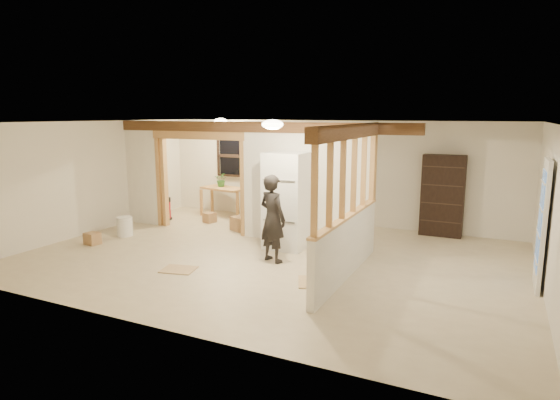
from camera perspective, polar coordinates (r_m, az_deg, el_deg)
The scene contains 30 objects.
floor at distance 8.85m, azimuth -1.18°, elevation -7.02°, with size 9.00×6.50×0.01m, color #C7B694.
ceiling at distance 8.44m, azimuth -1.25°, elevation 9.42°, with size 9.00×6.50×0.01m, color white.
wall_back at distance 11.52m, azimuth 6.04°, elevation 3.41°, with size 9.00×0.01×2.50m, color silver.
wall_front at distance 5.89m, azimuth -15.52°, elevation -3.70°, with size 9.00×0.01×2.50m, color silver.
wall_left at distance 11.29m, azimuth -22.13°, elevation 2.55°, with size 0.01×6.50×2.50m, color silver.
wall_right at distance 7.71m, azimuth 30.27°, elevation -1.46°, with size 0.01×6.50×2.50m, color silver.
partition_left_stub at distance 11.82m, azimuth -16.38°, elevation 3.22°, with size 0.90×0.12×2.50m, color white.
partition_center at distance 9.55m, azimuth 3.08°, elevation 2.00°, with size 2.80×0.12×2.50m, color white.
doorway_frame at distance 10.82m, azimuth -9.78°, elevation 2.05°, with size 2.46×0.14×2.20m, color tan.
header_beam_back at distance 9.97m, azimuth -3.33°, elevation 8.87°, with size 7.00×0.18×0.22m, color brown.
header_beam_right at distance 7.48m, azimuth 8.50°, elevation 8.26°, with size 0.18×3.30×0.22m, color brown.
pony_wall at distance 7.78m, azimuth 8.13°, elevation -5.72°, with size 0.12×3.20×1.00m, color white.
stud_partition at distance 7.54m, azimuth 8.35°, elevation 2.78°, with size 0.14×3.20×1.32m, color tan.
window_back at distance 12.52m, azimuth -5.41°, elevation 5.36°, with size 1.12×0.10×1.10m, color black.
french_door at distance 8.14m, azimuth 29.33°, elevation -2.61°, with size 0.12×0.86×2.00m, color white.
ceiling_dome_main at distance 7.86m, azimuth -0.92°, elevation 9.20°, with size 0.36×0.36×0.16m, color #FFEABF.
ceiling_dome_util at distance 11.68m, azimuth -7.26°, elevation 9.53°, with size 0.32×0.32×0.14m, color #FFEABF.
hanging_bulb at distance 10.83m, azimuth -6.98°, elevation 7.88°, with size 0.07×0.07×0.07m, color #FFD88C.
refrigerator at distance 9.28m, azimuth 0.88°, elevation -0.07°, with size 0.79×0.77×1.92m, color white.
woman at distance 8.42m, azimuth -0.92°, elevation -2.27°, with size 0.58×0.38×1.60m, color black.
work_table at distance 12.40m, azimuth -6.81°, elevation -0.19°, with size 1.20×0.60×0.76m, color tan.
potted_plant at distance 12.43m, azimuth -7.13°, elevation 2.49°, with size 0.34×0.29×0.38m, color #3B7431.
shop_vac at distance 12.22m, azimuth -14.07°, elevation -1.03°, with size 0.44×0.44×0.57m, color #9E0B14.
bookshelf at distance 10.78m, azimuth 19.20°, elevation 0.48°, with size 0.89×0.30×1.79m, color black.
bucket at distance 10.86m, azimuth -18.39°, elevation -3.07°, with size 0.34×0.34×0.43m, color silver.
box_util_a at distance 10.84m, azimuth -4.90°, elevation -2.87°, with size 0.37×0.32×0.32m, color #9F774D.
box_util_b at distance 11.73m, azimuth -8.58°, elevation -2.13°, with size 0.26×0.26×0.24m, color #9F774D.
box_front at distance 10.42m, azimuth -21.90°, elevation -4.38°, with size 0.30×0.24×0.24m, color #9F774D.
floor_panel_near at distance 7.59m, azimuth 4.42°, elevation -9.93°, with size 0.56×0.56×0.02m, color tan.
floor_panel_far at distance 8.34m, azimuth -12.25°, elevation -8.28°, with size 0.56×0.45×0.02m, color tan.
Camera 1 is at (3.78, -7.55, 2.65)m, focal length 30.00 mm.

